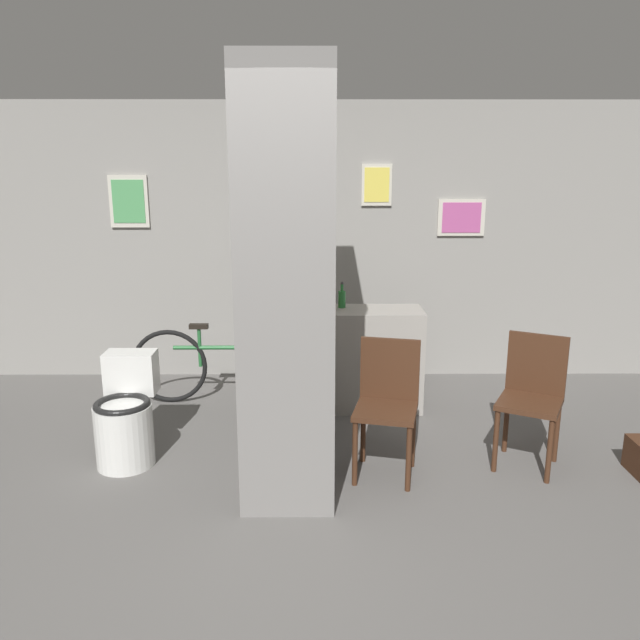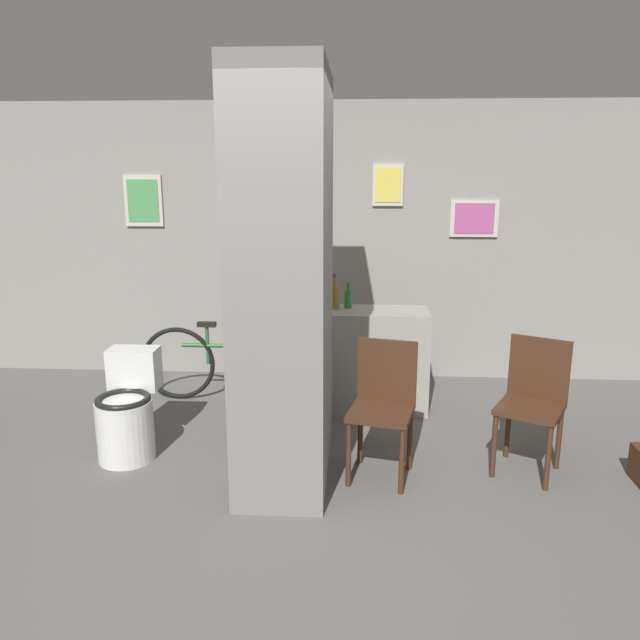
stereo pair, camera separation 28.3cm
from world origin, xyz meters
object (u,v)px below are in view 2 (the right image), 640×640
bicycle (239,363)px  bottle_tall (334,296)px  chair_near_pillar (383,402)px  toilet (127,414)px  chair_by_doorway (533,399)px

bicycle → bottle_tall: (0.83, -0.06, 0.62)m
chair_near_pillar → bicycle: 1.76m
chair_near_pillar → bicycle: bearing=146.4°
toilet → chair_near_pillar: size_ratio=0.82×
toilet → bicycle: bearing=62.0°
bicycle → toilet: bearing=-118.0°
toilet → bicycle: 1.26m
chair_near_pillar → chair_by_doorway: size_ratio=1.00×
toilet → chair_near_pillar: bearing=-5.0°
toilet → bicycle: size_ratio=0.42×
toilet → chair_by_doorway: chair_by_doorway is taller
chair_near_pillar → chair_by_doorway: same height
toilet → bottle_tall: bearing=36.5°
bottle_tall → toilet: bearing=-143.5°
chair_by_doorway → chair_near_pillar: bearing=-145.4°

